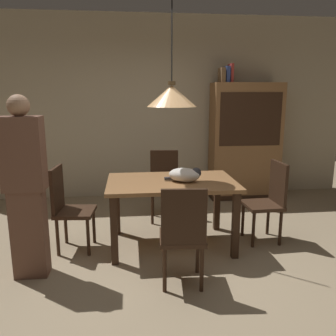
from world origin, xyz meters
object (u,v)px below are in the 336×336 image
chair_far_back (164,182)px  book_brown_thick (222,75)px  chair_near_front (183,233)px  hutch_bookcase (245,144)px  chair_right_side (269,198)px  cat_sleeping (185,175)px  chair_left_side (68,205)px  book_red_tall (231,73)px  pendant_lamp (172,96)px  dining_table (172,190)px  person_standing (26,188)px  book_blue_wide (227,74)px

chair_far_back → book_brown_thick: bearing=41.2°
chair_near_front → hutch_bookcase: hutch_bookcase is taller
hutch_bookcase → book_brown_thick: (-0.42, 0.00, 1.07)m
chair_far_back → book_brown_thick: 1.95m
chair_far_back → hutch_bookcase: (1.40, 0.86, 0.38)m
chair_right_side → cat_sleeping: (-0.99, -0.06, 0.32)m
chair_left_side → book_red_tall: bearing=37.5°
chair_right_side → chair_near_front: same height
chair_left_side → book_brown_thick: bearing=39.3°
book_brown_thick → pendant_lamp: bearing=-119.6°
dining_table → person_standing: (-1.39, -0.52, 0.20)m
chair_left_side → book_red_tall: (2.25, 1.73, 1.48)m
chair_far_back → book_blue_wide: size_ratio=3.88×
person_standing → dining_table: bearing=20.4°
chair_far_back → person_standing: size_ratio=0.55×
book_blue_wide → chair_left_side: bearing=-141.7°
chair_near_front → cat_sleeping: bearing=79.7°
book_brown_thick → person_standing: bearing=-136.5°
chair_left_side → hutch_bookcase: bearing=34.3°
book_brown_thick → book_blue_wide: bearing=0.0°
chair_near_front → book_blue_wide: 3.18m
chair_right_side → book_blue_wide: 2.27m
cat_sleeping → book_blue_wide: book_blue_wide is taller
dining_table → chair_right_side: 1.14m
book_blue_wide → cat_sleeping: bearing=-117.2°
chair_left_side → pendant_lamp: size_ratio=0.72×
book_red_tall → book_blue_wide: bearing=180.0°
cat_sleeping → book_red_tall: size_ratio=1.46×
chair_right_side → pendant_lamp: 1.61m
pendant_lamp → person_standing: pendant_lamp is taller
book_blue_wide → person_standing: size_ratio=0.14×
person_standing → hutch_bookcase: bearing=38.9°
chair_left_side → chair_far_back: 1.43m
chair_right_side → book_blue_wide: book_blue_wide is taller
chair_near_front → book_red_tall: bearing=66.6°
dining_table → cat_sleeping: bearing=-21.2°
book_blue_wide → book_red_tall: size_ratio=0.86×
dining_table → book_blue_wide: book_blue_wide is taller
chair_near_front → pendant_lamp: bearing=89.6°
chair_far_back → book_red_tall: 2.04m
chair_far_back → hutch_bookcase: size_ratio=0.50×
dining_table → chair_left_side: 1.14m
dining_table → book_red_tall: size_ratio=5.00×
dining_table → cat_sleeping: cat_sleeping is taller
chair_left_side → book_blue_wide: size_ratio=3.88×
pendant_lamp → book_blue_wide: pendant_lamp is taller
chair_near_front → hutch_bookcase: 3.00m
chair_near_front → book_brown_thick: (0.99, 2.62, 1.45)m
dining_table → chair_far_back: 0.89m
book_blue_wide → book_red_tall: (0.06, 0.00, 0.02)m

